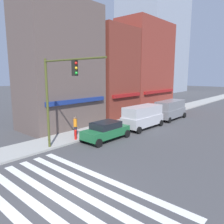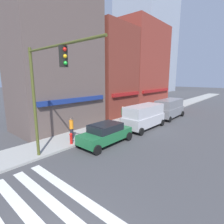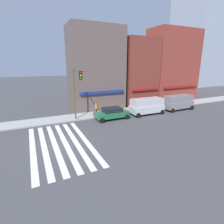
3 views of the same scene
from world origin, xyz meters
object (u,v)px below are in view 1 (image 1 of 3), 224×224
Objects in this scene: van_grey at (170,109)px; fire_hydrant at (76,134)px; sedan_green at (106,130)px; pedestrian_green_top at (123,115)px; van_silver at (143,116)px; pedestrian_orange_vest at (75,126)px; traffic_signal at (58,88)px.

fire_hydrant is (-13.68, 1.70, -0.67)m from van_grey.
sedan_green is 6.36m from pedestrian_green_top.
sedan_green is 0.87× the size of van_grey.
van_grey reaches higher than pedestrian_green_top.
pedestrian_orange_vest is (-6.87, 2.55, -0.21)m from van_silver.
pedestrian_green_top reaches higher than sedan_green.
van_silver reaches higher than pedestrian_green_top.
van_silver is (5.62, -0.00, 0.44)m from sedan_green.
pedestrian_orange_vest reaches higher than fire_hydrant.
fire_hydrant is at bearing 29.09° from traffic_signal.
fire_hydrant is at bearing 168.34° from van_silver.
traffic_signal reaches higher than van_silver.
fire_hydrant is at bearing 135.75° from pedestrian_green_top.
van_grey is 6.00× the size of fire_hydrant.
traffic_signal is 10.62m from van_silver.
pedestrian_green_top is 1.00× the size of pedestrian_orange_vest.
traffic_signal is 4.95m from fire_hydrant.
pedestrian_green_top reaches higher than fire_hydrant.
van_grey is at bearing -1.04° from traffic_signal.
van_grey is at bearing -0.15° from sedan_green.
pedestrian_orange_vest is (-6.98, -0.19, 0.00)m from pedestrian_green_top.
van_silver reaches higher than pedestrian_orange_vest.
van_silver reaches higher than fire_hydrant.
sedan_green is at bearing 153.57° from pedestrian_green_top.
van_silver is 2.84× the size of pedestrian_orange_vest.
traffic_signal is 3.78× the size of pedestrian_orange_vest.
traffic_signal is 5.30m from pedestrian_orange_vest.
van_silver is 2.84× the size of pedestrian_green_top.
van_grey is at bearing -76.50° from pedestrian_green_top.
van_grey is 2.85× the size of pedestrian_orange_vest.
traffic_signal is at bearing -150.91° from fire_hydrant.
pedestrian_orange_vest is at bearing 160.62° from van_silver.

